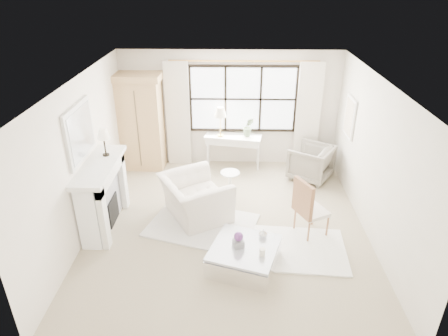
{
  "coord_description": "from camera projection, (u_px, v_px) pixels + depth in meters",
  "views": [
    {
      "loc": [
        0.08,
        -6.12,
        4.3
      ],
      "look_at": [
        -0.07,
        0.2,
        1.11
      ],
      "focal_mm": 32.0,
      "sensor_mm": 36.0,
      "label": 1
    }
  ],
  "objects": [
    {
      "name": "rug_left",
      "position": [
        202.0,
        225.0,
        7.4
      ],
      "size": [
        2.2,
        1.83,
        0.03
      ],
      "primitive_type": "cube",
      "rotation": [
        0.0,
        0.0,
        -0.3
      ],
      "color": "silver",
      "rests_on": "floor"
    },
    {
      "name": "window_frame",
      "position": [
        243.0,
        99.0,
        9.1
      ],
      "size": [
        2.5,
        0.04,
        1.5
      ],
      "primitive_type": null,
      "color": "black",
      "rests_on": "wall_back"
    },
    {
      "name": "wall_back",
      "position": [
        230.0,
        109.0,
        9.24
      ],
      "size": [
        5.0,
        0.0,
        5.0
      ],
      "primitive_type": "plane",
      "rotation": [
        1.57,
        0.0,
        0.0
      ],
      "color": "silver",
      "rests_on": "ground"
    },
    {
      "name": "curtain_rod",
      "position": [
        244.0,
        61.0,
        8.66
      ],
      "size": [
        3.3,
        0.04,
        0.04
      ],
      "primitive_type": "cylinder",
      "rotation": [
        0.0,
        1.57,
        0.0
      ],
      "color": "#C08A42",
      "rests_on": "wall_back"
    },
    {
      "name": "planter_box",
      "position": [
        238.0,
        243.0,
        6.23
      ],
      "size": [
        0.19,
        0.19,
        0.12
      ],
      "primitive_type": "cube",
      "rotation": [
        0.0,
        0.0,
        0.29
      ],
      "color": "gray",
      "rests_on": "coffee_table"
    },
    {
      "name": "mantel_lamp",
      "position": [
        103.0,
        135.0,
        7.01
      ],
      "size": [
        0.22,
        0.22,
        0.51
      ],
      "color": "black",
      "rests_on": "fireplace"
    },
    {
      "name": "art_canvas",
      "position": [
        349.0,
        117.0,
        8.16
      ],
      "size": [
        0.01,
        0.52,
        0.72
      ],
      "primitive_type": "cube",
      "color": "beige",
      "rests_on": "wall_right"
    },
    {
      "name": "wall_front",
      "position": [
        224.0,
        270.0,
        4.34
      ],
      "size": [
        5.0,
        0.0,
        5.0
      ],
      "primitive_type": "plane",
      "rotation": [
        -1.57,
        0.0,
        0.0
      ],
      "color": "beige",
      "rests_on": "ground"
    },
    {
      "name": "floor",
      "position": [
        228.0,
        226.0,
        7.4
      ],
      "size": [
        5.5,
        5.5,
        0.0
      ],
      "primitive_type": "plane",
      "color": "tan",
      "rests_on": "ground"
    },
    {
      "name": "side_table",
      "position": [
        230.0,
        180.0,
        8.32
      ],
      "size": [
        0.4,
        0.4,
        0.51
      ],
      "color": "white",
      "rests_on": "floor"
    },
    {
      "name": "console_table",
      "position": [
        233.0,
        151.0,
        9.42
      ],
      "size": [
        1.36,
        0.67,
        0.8
      ],
      "rotation": [
        0.0,
        0.0,
        -0.17
      ],
      "color": "silver",
      "rests_on": "floor"
    },
    {
      "name": "curtain_left",
      "position": [
        178.0,
        115.0,
        9.23
      ],
      "size": [
        0.55,
        0.1,
        2.47
      ],
      "primitive_type": "cube",
      "color": "beige",
      "rests_on": "ground"
    },
    {
      "name": "wingback_chair",
      "position": [
        311.0,
        162.0,
        8.92
      ],
      "size": [
        1.17,
        1.16,
        0.78
      ],
      "primitive_type": "imported",
      "rotation": [
        0.0,
        0.0,
        -2.13
      ],
      "color": "gray",
      "rests_on": "floor"
    },
    {
      "name": "french_chair",
      "position": [
        310.0,
        219.0,
        7.06
      ],
      "size": [
        0.65,
        0.65,
        1.08
      ],
      "rotation": [
        0.0,
        0.0,
        2.03
      ],
      "color": "#9E6942",
      "rests_on": "floor"
    },
    {
      "name": "console_lamp",
      "position": [
        220.0,
        113.0,
        8.98
      ],
      "size": [
        0.28,
        0.28,
        0.69
      ],
      "color": "#B99740",
      "rests_on": "console_table"
    },
    {
      "name": "orchid_plant",
      "position": [
        248.0,
        127.0,
        9.13
      ],
      "size": [
        0.25,
        0.2,
        0.45
      ],
      "primitive_type": "imported",
      "rotation": [
        0.0,
        0.0,
        -0.01
      ],
      "color": "#566C48",
      "rests_on": "console_table"
    },
    {
      "name": "mirror_frame",
      "position": [
        80.0,
        133.0,
        6.62
      ],
      "size": [
        0.05,
        1.15,
        0.95
      ],
      "primitive_type": "cube",
      "color": "silver",
      "rests_on": "wall_left"
    },
    {
      "name": "window_pane",
      "position": [
        243.0,
        99.0,
        9.11
      ],
      "size": [
        2.4,
        0.02,
        1.5
      ],
      "primitive_type": "cube",
      "color": "silver",
      "rests_on": "wall_back"
    },
    {
      "name": "curtain_right",
      "position": [
        308.0,
        116.0,
        9.17
      ],
      "size": [
        0.55,
        0.1,
        2.47
      ],
      "primitive_type": "cube",
      "color": "white",
      "rests_on": "ground"
    },
    {
      "name": "mirror_glass",
      "position": [
        81.0,
        133.0,
        6.62
      ],
      "size": [
        0.02,
        1.0,
        0.8
      ],
      "primitive_type": "cube",
      "color": "silver",
      "rests_on": "wall_left"
    },
    {
      "name": "coffee_vase",
      "position": [
        263.0,
        233.0,
        6.44
      ],
      "size": [
        0.15,
        0.15,
        0.15
      ],
      "primitive_type": "imported",
      "rotation": [
        0.0,
        0.0,
        0.09
      ],
      "color": "white",
      "rests_on": "coffee_table"
    },
    {
      "name": "pillar_candle",
      "position": [
        262.0,
        252.0,
        6.04
      ],
      "size": [
        0.09,
        0.09,
        0.12
      ],
      "primitive_type": "cylinder",
      "color": "white",
      "rests_on": "coffee_table"
    },
    {
      "name": "coffee_table",
      "position": [
        244.0,
        257.0,
        6.34
      ],
      "size": [
        1.26,
        1.26,
        0.38
      ],
      "rotation": [
        0.0,
        0.0,
        -0.31
      ],
      "color": "white",
      "rests_on": "floor"
    },
    {
      "name": "wall_left",
      "position": [
        83.0,
        159.0,
        6.85
      ],
      "size": [
        0.0,
        5.5,
        5.5
      ],
      "primitive_type": "plane",
      "rotation": [
        1.57,
        0.0,
        1.57
      ],
      "color": "white",
      "rests_on": "ground"
    },
    {
      "name": "art_frame",
      "position": [
        350.0,
        117.0,
        8.16
      ],
      "size": [
        0.04,
        0.62,
        0.82
      ],
      "primitive_type": "cube",
      "color": "white",
      "rests_on": "wall_right"
    },
    {
      "name": "armoire",
      "position": [
        140.0,
        121.0,
        9.12
      ],
      "size": [
        1.15,
        0.75,
        2.24
      ],
      "rotation": [
        0.0,
        0.0,
        -0.04
      ],
      "color": "tan",
      "rests_on": "floor"
    },
    {
      "name": "ceiling",
      "position": [
        228.0,
        82.0,
        6.18
      ],
      "size": [
        5.5,
        5.5,
        0.0
      ],
      "primitive_type": "plane",
      "rotation": [
        3.14,
        0.0,
        0.0
      ],
      "color": "white",
      "rests_on": "ground"
    },
    {
      "name": "rug_right",
      "position": [
        296.0,
        249.0,
        6.78
      ],
      "size": [
        1.74,
        1.36,
        0.03
      ],
      "primitive_type": "cube",
      "rotation": [
        0.0,
        0.0,
        -0.07
      ],
      "color": "white",
      "rests_on": "floor"
    },
    {
      "name": "wall_right",
      "position": [
        376.0,
        162.0,
        6.74
      ],
      "size": [
        0.0,
        5.5,
        5.5
      ],
      "primitive_type": "plane",
      "rotation": [
        1.57,
        0.0,
        -1.57
      ],
      "color": "beige",
      "rests_on": "ground"
    },
    {
      "name": "planter_flowers",
      "position": [
        239.0,
        236.0,
        6.17
      ],
      "size": [
        0.15,
        0.15,
        0.15
      ],
      "primitive_type": "sphere",
      "color": "#68327E",
      "rests_on": "planter_box"
    },
    {
      "name": "club_armchair",
      "position": [
        195.0,
        198.0,
        7.52
      ],
      "size": [
        1.56,
        1.62,
        0.81
      ],
      "primitive_type": "imported",
      "rotation": [
        0.0,
        0.0,
        2.09
      ],
      "color": "silver",
      "rests_on": "floor"
    },
    {
      "name": "fireplace",
      "position": [
        101.0,
        195.0,
        7.16
      ],
      "size": [
        0.58,
        1.66,
        1.26
      ],
      "color": "white",
      "rests_on": "ground"
    }
  ]
}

